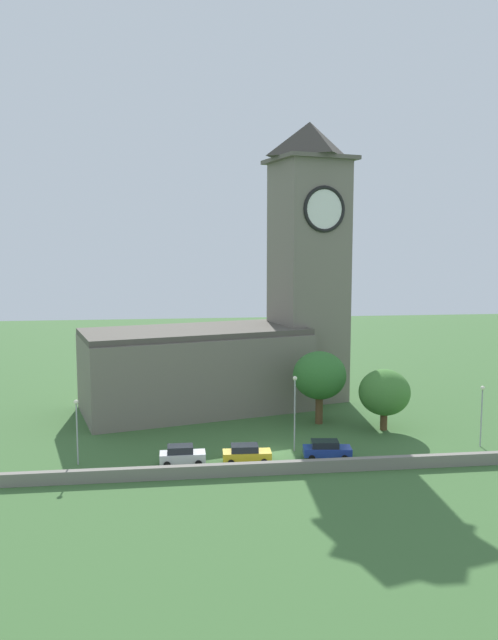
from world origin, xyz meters
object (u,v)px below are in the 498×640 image
object	(u,v)px
streetlamp_west_end	(77,421)
streetlamp_west_mid	(295,402)
church	(244,322)
car_silver	(182,455)
streetlamp_central	(482,405)
car_yellow	(246,453)
car_blue	(327,449)
tree_riverside_west	(320,376)
tree_riverside_east	(384,392)

from	to	relation	value
streetlamp_west_end	streetlamp_west_mid	bearing A→B (deg)	3.35
streetlamp_west_end	church	bearing A→B (deg)	48.43
car_silver	streetlamp_central	bearing A→B (deg)	2.92
car_yellow	church	bearing A→B (deg)	83.82
church	streetlamp_west_mid	bearing A→B (deg)	-81.71
streetlamp_west_mid	car_blue	bearing A→B (deg)	-43.02
car_blue	church	bearing A→B (deg)	104.13
tree_riverside_west	tree_riverside_east	world-z (taller)	tree_riverside_west
car_blue	streetlamp_west_end	bearing A→B (deg)	176.94
church	car_blue	bearing A→B (deg)	-75.87
streetlamp_west_mid	streetlamp_central	distance (m)	18.94
car_yellow	streetlamp_west_end	bearing A→B (deg)	174.81
tree_riverside_east	church	bearing A→B (deg)	136.76
tree_riverside_east	streetlamp_central	bearing A→B (deg)	-41.25
car_yellow	tree_riverside_east	xyz separation A→B (m)	(16.26, 8.47, 3.33)
car_yellow	car_blue	world-z (taller)	car_blue
car_blue	streetlamp_west_end	world-z (taller)	streetlamp_west_end
car_silver	streetlamp_west_mid	distance (m)	12.05
streetlamp_west_mid	streetlamp_central	size ratio (longest dim) A/B	1.21
streetlamp_west_mid	tree_riverside_east	distance (m)	12.63
church	streetlamp_west_end	world-z (taller)	church
car_blue	streetlamp_central	size ratio (longest dim) A/B	0.76
car_yellow	tree_riverside_west	distance (m)	15.98
car_yellow	streetlamp_west_end	size ratio (longest dim) A/B	0.75
streetlamp_west_end	streetlamp_west_mid	size ratio (longest dim) A/B	0.81
car_silver	car_yellow	size ratio (longest dim) A/B	0.92
tree_riverside_west	tree_riverside_east	distance (m)	7.39
car_silver	streetlamp_west_end	world-z (taller)	streetlamp_west_end
streetlamp_west_end	streetlamp_central	world-z (taller)	streetlamp_central
tree_riverside_west	tree_riverside_east	xyz separation A→B (m)	(6.49, -3.27, -1.37)
streetlamp_west_mid	streetlamp_central	bearing A→B (deg)	-2.83
car_blue	streetlamp_west_end	distance (m)	23.53
streetlamp_west_end	streetlamp_central	bearing A→B (deg)	0.40
car_blue	tree_riverside_west	bearing A→B (deg)	79.94
car_silver	tree_riverside_east	xyz separation A→B (m)	(22.24, 8.32, 3.27)
streetlamp_west_end	tree_riverside_west	xyz separation A→B (m)	(25.32, 10.33, 1.38)
church	car_silver	bearing A→B (deg)	-111.21
church	streetlamp_west_end	distance (m)	27.69
car_silver	car_blue	size ratio (longest dim) A/B	0.89
church	streetlamp_central	bearing A→B (deg)	-42.54
streetlamp_central	tree_riverside_west	xyz separation A→B (m)	(-14.23, 10.05, 1.32)
car_blue	tree_riverside_east	size ratio (longest dim) A/B	0.70
church	car_silver	world-z (taller)	church
streetlamp_west_mid	streetlamp_central	world-z (taller)	streetlamp_west_mid
tree_riverside_west	church	bearing A→B (deg)	127.12
streetlamp_central	church	bearing A→B (deg)	137.46
streetlamp_central	streetlamp_west_end	bearing A→B (deg)	-179.60
car_yellow	streetlamp_west_end	distance (m)	15.95
church	car_silver	distance (m)	24.90
car_blue	streetlamp_west_mid	size ratio (longest dim) A/B	0.63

